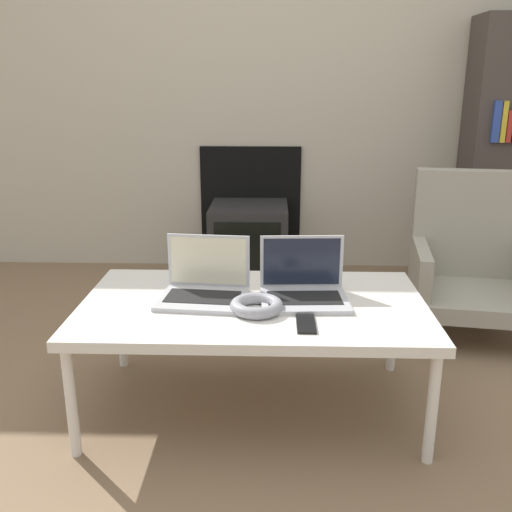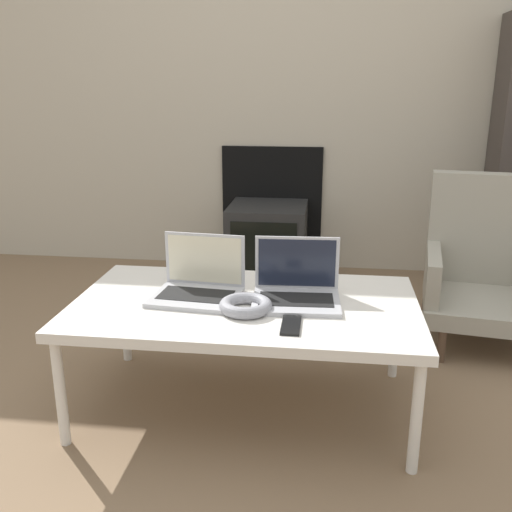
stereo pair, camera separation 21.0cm
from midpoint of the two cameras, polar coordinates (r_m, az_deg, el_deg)
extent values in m
plane|color=#7A6047|center=(2.01, -3.69, -18.66)|extent=(14.00, 14.00, 0.00)
cube|color=#B7AD99|center=(3.65, -0.98, 19.08)|extent=(7.00, 0.06, 2.60)
cube|color=black|center=(3.69, -2.18, 4.85)|extent=(0.64, 0.03, 0.78)
cube|color=silver|center=(2.04, -3.24, -5.13)|extent=(1.22, 0.70, 0.04)
cylinder|color=silver|center=(1.99, -20.99, -13.59)|extent=(0.04, 0.04, 0.39)
cylinder|color=silver|center=(1.89, 14.10, -14.67)|extent=(0.04, 0.04, 0.39)
cylinder|color=silver|center=(2.51, -15.72, -6.59)|extent=(0.04, 0.04, 0.39)
cylinder|color=silver|center=(2.43, 11.14, -7.06)|extent=(0.04, 0.04, 0.39)
cube|color=#B2B2B7|center=(2.05, -8.28, -4.32)|extent=(0.33, 0.27, 0.02)
cube|color=black|center=(2.05, -8.30, -4.09)|extent=(0.27, 0.16, 0.00)
cube|color=#B2B2B7|center=(2.13, -7.59, -0.49)|extent=(0.31, 0.03, 0.20)
cube|color=beige|center=(2.12, -7.61, -0.53)|extent=(0.28, 0.03, 0.18)
cube|color=#B2B2B7|center=(2.02, 1.88, -4.48)|extent=(0.32, 0.26, 0.02)
cube|color=black|center=(2.02, 1.88, -4.24)|extent=(0.27, 0.15, 0.00)
cube|color=#B2B2B7|center=(2.10, 1.73, -0.58)|extent=(0.31, 0.02, 0.20)
cube|color=black|center=(2.09, 1.73, -0.62)|extent=(0.28, 0.02, 0.18)
torus|color=gray|center=(1.94, -3.05, -5.04)|extent=(0.18, 0.18, 0.04)
cube|color=black|center=(1.84, 1.74, -6.85)|extent=(0.06, 0.14, 0.01)
cube|color=black|center=(3.50, -2.41, 1.43)|extent=(0.46, 0.46, 0.46)
cube|color=black|center=(3.28, -2.71, 0.33)|extent=(0.38, 0.01, 0.36)
cube|color=gray|center=(2.88, 18.84, -3.94)|extent=(0.63, 0.63, 0.08)
cube|color=gray|center=(3.01, 18.81, 3.08)|extent=(0.57, 0.18, 0.53)
cube|color=gray|center=(2.80, 14.08, -1.03)|extent=(0.13, 0.50, 0.20)
cylinder|color=#4C3828|center=(2.66, 15.22, -8.01)|extent=(0.04, 0.04, 0.15)
cylinder|color=#4C3828|center=(3.07, 13.33, -4.41)|extent=(0.04, 0.04, 0.15)
cylinder|color=#4C3828|center=(3.19, 21.45, -4.32)|extent=(0.04, 0.04, 0.15)
cube|color=#2D479E|center=(3.48, 21.30, 12.39)|extent=(0.04, 0.02, 0.23)
cube|color=gold|center=(3.49, 21.95, 12.32)|extent=(0.03, 0.02, 0.23)
cube|color=#B22D28|center=(3.50, 22.43, 11.87)|extent=(0.03, 0.02, 0.17)
camera|label=1|loc=(0.11, -92.64, -0.81)|focal=40.00mm
camera|label=2|loc=(0.11, 87.36, 0.81)|focal=40.00mm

